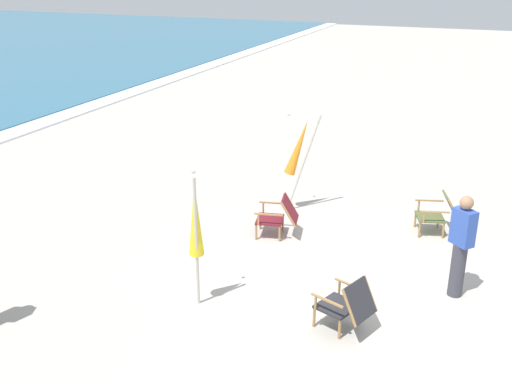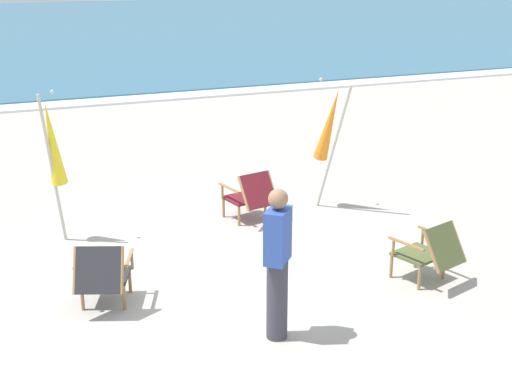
{
  "view_description": "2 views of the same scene",
  "coord_description": "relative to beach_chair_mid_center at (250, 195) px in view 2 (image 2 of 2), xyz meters",
  "views": [
    {
      "loc": [
        -8.48,
        -1.84,
        4.81
      ],
      "look_at": [
        0.85,
        1.94,
        0.9
      ],
      "focal_mm": 42.0,
      "sensor_mm": 36.0,
      "label": 1
    },
    {
      "loc": [
        -2.54,
        -7.69,
        3.82
      ],
      "look_at": [
        0.86,
        0.84,
        0.72
      ],
      "focal_mm": 50.0,
      "sensor_mm": 36.0,
      "label": 2
    }
  ],
  "objects": [
    {
      "name": "beach_chair_far_center",
      "position": [
        -2.52,
        -1.92,
        0.0
      ],
      "size": [
        0.8,
        0.89,
        0.79
      ],
      "color": "#28282D",
      "rests_on": "ground"
    },
    {
      "name": "surf_band",
      "position": [
        -1.06,
        9.81,
        -0.39
      ],
      "size": [
        80.0,
        1.1,
        0.06
      ],
      "primitive_type": "cube",
      "color": "white",
      "rests_on": "ground"
    },
    {
      "name": "sea",
      "position": [
        -1.06,
        30.11,
        -0.37
      ],
      "size": [
        80.0,
        40.0,
        0.1
      ],
      "primitive_type": "cube",
      "color": "#2D6684",
      "rests_on": "ground"
    },
    {
      "name": "umbrella_furled_orange",
      "position": [
        1.31,
        0.07,
        0.91
      ],
      "size": [
        0.38,
        0.72,
        2.04
      ],
      "color": "#B7B2A8",
      "rests_on": "ground"
    },
    {
      "name": "beach_chair_mid_center",
      "position": [
        0.0,
        0.0,
        0.0
      ],
      "size": [
        0.72,
        0.87,
        0.78
      ],
      "color": "maroon",
      "rests_on": "ground"
    },
    {
      "name": "person_by_waterline",
      "position": [
        -0.97,
        -3.23,
        0.42
      ],
      "size": [
        0.37,
        0.39,
        1.63
      ],
      "color": "#383842",
      "rests_on": "ground"
    },
    {
      "name": "beach_chair_front_right",
      "position": [
        1.25,
        -2.74,
        0.0
      ],
      "size": [
        0.77,
        0.9,
        0.78
      ],
      "color": "#515B33",
      "rests_on": "ground"
    },
    {
      "name": "ground_plane",
      "position": [
        -1.06,
        -1.57,
        -0.42
      ],
      "size": [
        80.0,
        80.0,
        0.0
      ],
      "primitive_type": "plane",
      "color": "#B2AAA0"
    },
    {
      "name": "umbrella_furled_yellow",
      "position": [
        -2.73,
        0.27,
        0.96
      ],
      "size": [
        0.41,
        0.36,
        2.12
      ],
      "color": "#B7B2A8",
      "rests_on": "ground"
    }
  ]
}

